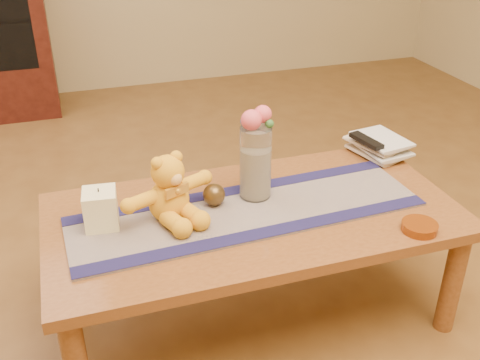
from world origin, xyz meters
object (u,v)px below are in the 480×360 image
object	(u,v)px
teddy_bear	(168,188)
bronze_ball	(214,195)
pillar_candle	(101,209)
tv_remote	(366,141)
glass_vase	(255,163)
amber_dish	(420,227)
book_bottom	(363,156)

from	to	relation	value
teddy_bear	bronze_ball	xyz separation A→B (m)	(0.16, 0.03, -0.07)
pillar_candle	tv_remote	distance (m)	1.07
glass_vase	tv_remote	xyz separation A→B (m)	(0.52, 0.15, -0.05)
tv_remote	amber_dish	size ratio (longest dim) A/B	1.38
teddy_bear	glass_vase	xyz separation A→B (m)	(0.32, 0.04, 0.02)
book_bottom	amber_dish	distance (m)	0.53
teddy_bear	pillar_candle	xyz separation A→B (m)	(-0.22, 0.01, -0.05)
teddy_bear	glass_vase	size ratio (longest dim) A/B	1.23
bronze_ball	tv_remote	xyz separation A→B (m)	(0.67, 0.16, 0.04)
pillar_candle	tv_remote	world-z (taller)	pillar_candle
pillar_candle	bronze_ball	world-z (taller)	pillar_candle
teddy_bear	bronze_ball	size ratio (longest dim) A/B	4.14
pillar_candle	book_bottom	xyz separation A→B (m)	(1.05, 0.19, -0.06)
tv_remote	glass_vase	bearing A→B (deg)	-175.77
bronze_ball	amber_dish	bearing A→B (deg)	-30.80
glass_vase	amber_dish	xyz separation A→B (m)	(0.43, -0.37, -0.12)
teddy_bear	glass_vase	world-z (taller)	glass_vase
bronze_ball	book_bottom	size ratio (longest dim) A/B	0.35
tv_remote	book_bottom	bearing A→B (deg)	90.00
tv_remote	amber_dish	bearing A→B (deg)	-110.85
teddy_bear	amber_dish	world-z (taller)	teddy_bear
glass_vase	amber_dish	size ratio (longest dim) A/B	2.24
pillar_candle	book_bottom	bearing A→B (deg)	9.99
glass_vase	amber_dish	distance (m)	0.58
book_bottom	amber_dish	bearing A→B (deg)	-113.46
bronze_ball	amber_dish	world-z (taller)	bronze_ball
glass_vase	tv_remote	bearing A→B (deg)	15.68
pillar_candle	bronze_ball	bearing A→B (deg)	2.20
book_bottom	amber_dish	size ratio (longest dim) A/B	1.92
teddy_bear	bronze_ball	distance (m)	0.18
book_bottom	amber_dish	world-z (taller)	amber_dish
book_bottom	tv_remote	world-z (taller)	tv_remote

